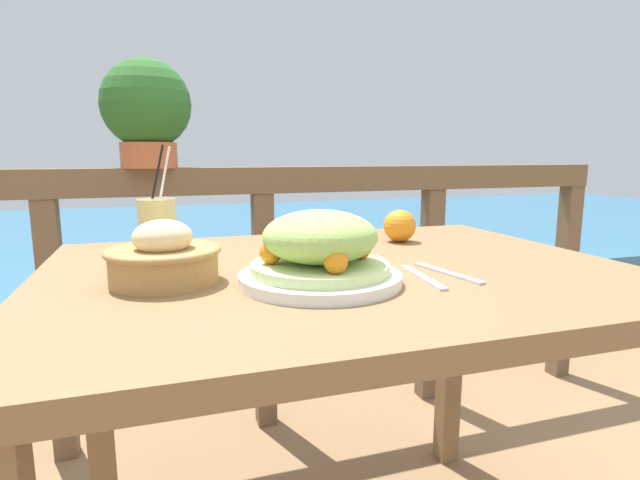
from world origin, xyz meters
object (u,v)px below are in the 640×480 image
object	(u,v)px
salad_plate	(320,252)
drink_glass	(158,229)
bread_basket	(164,258)
potted_plant	(146,109)

from	to	relation	value
salad_plate	drink_glass	bearing A→B (deg)	131.31
salad_plate	bread_basket	bearing A→B (deg)	160.93
drink_glass	potted_plant	distance (m)	0.67
bread_basket	potted_plant	size ratio (longest dim) A/B	0.58
salad_plate	bread_basket	xyz separation A→B (m)	(-0.26, 0.09, -0.01)
bread_basket	potted_plant	bearing A→B (deg)	91.78
salad_plate	potted_plant	bearing A→B (deg)	107.45
drink_glass	bread_basket	distance (m)	0.22
bread_basket	drink_glass	bearing A→B (deg)	92.29
drink_glass	potted_plant	bearing A→B (deg)	91.60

